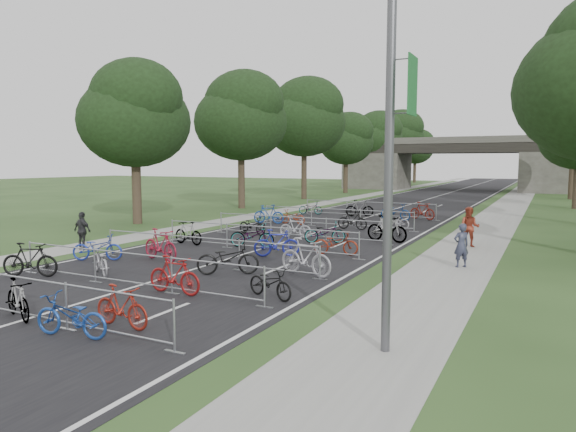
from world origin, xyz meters
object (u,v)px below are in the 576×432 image
bike_2 (71,317)px  pedestrian_a (461,246)px  overpass_bridge (460,164)px  bike_1 (18,300)px  lamppost (391,136)px  pedestrian_b (470,227)px  pedestrian_c (82,231)px

bike_2 → pedestrian_a: bearing=141.9°
overpass_bridge → bike_1: (-0.18, -64.99, -3.05)m
overpass_bridge → pedestrian_a: size_ratio=19.52×
bike_2 → pedestrian_a: 13.21m
overpass_bridge → bike_1: size_ratio=19.17×
lamppost → pedestrian_b: lamppost is taller
bike_2 → pedestrian_c: pedestrian_c is taller
lamppost → pedestrian_a: size_ratio=5.17×
lamppost → pedestrian_c: (-15.13, 5.73, -3.46)m
bike_2 → pedestrian_c: size_ratio=1.10×
pedestrian_a → pedestrian_b: (-0.37, 4.81, 0.10)m
pedestrian_a → lamppost: bearing=51.8°
pedestrian_a → bike_2: bearing=23.4°
lamppost → pedestrian_c: bearing=159.3°
bike_1 → pedestrian_b: pedestrian_b is taller
pedestrian_b → lamppost: bearing=-85.6°
lamppost → pedestrian_b: size_ratio=4.59×
bike_2 → pedestrian_a: (6.31, 11.60, 0.32)m
lamppost → bike_2: bearing=-159.7°
overpass_bridge → bike_2: bearing=-88.2°
bike_2 → pedestrian_c: 11.97m
bike_1 → pedestrian_c: (-6.62, 7.72, 0.34)m
overpass_bridge → pedestrian_c: 57.74m
bike_1 → bike_2: bike_1 is taller
overpass_bridge → lamppost: size_ratio=3.78×
lamppost → bike_1: bearing=-166.9°
pedestrian_c → bike_2: bearing=140.2°
overpass_bridge → lamppost: lamppost is taller
bike_1 → pedestrian_a: bearing=-17.7°
bike_1 → pedestrian_a: size_ratio=1.02×
overpass_bridge → pedestrian_b: bearing=-80.7°
bike_2 → pedestrian_a: pedestrian_a is taller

